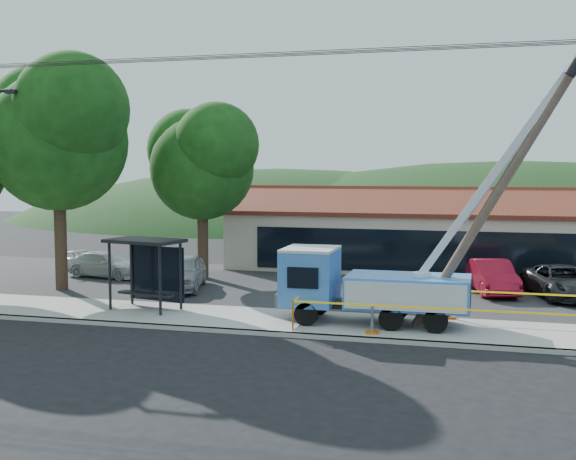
# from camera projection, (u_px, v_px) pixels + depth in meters

# --- Properties ---
(ground) EXTENTS (120.00, 120.00, 0.00)m
(ground) POSITION_uv_depth(u_px,v_px,m) (257.00, 351.00, 22.58)
(ground) COLOR black
(ground) RESTS_ON ground
(curb) EXTENTS (60.00, 0.25, 0.15)m
(curb) POSITION_uv_depth(u_px,v_px,m) (276.00, 334.00, 24.59)
(curb) COLOR #A5A29A
(curb) RESTS_ON ground
(sidewalk) EXTENTS (60.00, 4.00, 0.15)m
(sidewalk) POSITION_uv_depth(u_px,v_px,m) (290.00, 322.00, 26.42)
(sidewalk) COLOR #A5A29A
(sidewalk) RESTS_ON ground
(parking_lot) EXTENTS (60.00, 12.00, 0.10)m
(parking_lot) POSITION_uv_depth(u_px,v_px,m) (333.00, 288.00, 34.12)
(parking_lot) COLOR #28282B
(parking_lot) RESTS_ON ground
(strip_mall) EXTENTS (22.50, 8.53, 4.67)m
(strip_mall) POSITION_uv_depth(u_px,v_px,m) (432.00, 236.00, 40.60)
(strip_mall) COLOR #C3B09A
(strip_mall) RESTS_ON ground
(tree_west_near) EXTENTS (7.56, 6.72, 10.80)m
(tree_west_near) POSITION_uv_depth(u_px,v_px,m) (58.00, 128.00, 32.73)
(tree_west_near) COLOR #332316
(tree_west_near) RESTS_ON ground
(tree_lot) EXTENTS (6.30, 5.60, 8.94)m
(tree_lot) POSITION_uv_depth(u_px,v_px,m) (202.00, 158.00, 36.36)
(tree_lot) COLOR #332316
(tree_lot) RESTS_ON ground
(hill_west) EXTENTS (78.40, 56.00, 28.00)m
(hill_west) POSITION_uv_depth(u_px,v_px,m) (278.00, 219.00, 79.37)
(hill_west) COLOR #1A3814
(hill_west) RESTS_ON ground
(hill_center) EXTENTS (89.60, 64.00, 32.00)m
(hill_center) POSITION_uv_depth(u_px,v_px,m) (515.00, 224.00, 72.89)
(hill_center) COLOR #1A3814
(hill_center) RESTS_ON ground
(utility_truck) EXTENTS (10.70, 3.60, 10.04)m
(utility_truck) POSITION_uv_depth(u_px,v_px,m) (371.00, 282.00, 25.82)
(utility_truck) COLOR black
(utility_truck) RESTS_ON ground
(leaning_pole) EXTENTS (5.82, 1.88, 9.96)m
(leaning_pole) POSITION_uv_depth(u_px,v_px,m) (509.00, 173.00, 24.27)
(leaning_pole) COLOR brown
(leaning_pole) RESTS_ON ground
(bus_shelter) EXTENTS (3.18, 2.33, 2.78)m
(bus_shelter) POSITION_uv_depth(u_px,v_px,m) (148.00, 257.00, 28.39)
(bus_shelter) COLOR black
(bus_shelter) RESTS_ON ground
(caution_tape) EXTENTS (10.56, 3.70, 1.07)m
(caution_tape) POSITION_uv_depth(u_px,v_px,m) (452.00, 306.00, 25.04)
(caution_tape) COLOR #D05F0B
(caution_tape) RESTS_ON ground
(car_silver) EXTENTS (3.00, 5.06, 1.61)m
(car_silver) POSITION_uv_depth(u_px,v_px,m) (182.00, 291.00, 33.41)
(car_silver) COLOR #A7A9AF
(car_silver) RESTS_ON ground
(car_red) EXTENTS (2.51, 4.73, 1.48)m
(car_red) POSITION_uv_depth(u_px,v_px,m) (492.00, 295.00, 32.42)
(car_red) COLOR maroon
(car_red) RESTS_ON ground
(car_white) EXTENTS (4.69, 2.55, 1.29)m
(car_white) POSITION_uv_depth(u_px,v_px,m) (107.00, 279.00, 37.16)
(car_white) COLOR silver
(car_white) RESTS_ON ground
(car_dark) EXTENTS (3.56, 5.45, 1.39)m
(car_dark) POSITION_uv_depth(u_px,v_px,m) (562.00, 300.00, 31.24)
(car_dark) COLOR black
(car_dark) RESTS_ON ground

